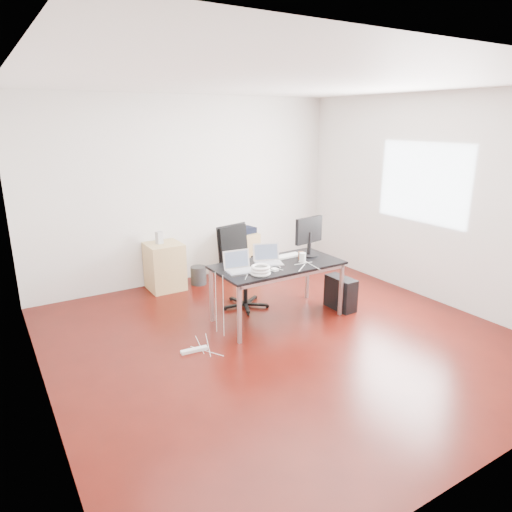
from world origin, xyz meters
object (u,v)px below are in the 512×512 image
filing_cabinet_left (165,266)px  filing_cabinet_right (240,254)px  office_chair (241,263)px  desk (278,268)px  pc_tower (341,293)px

filing_cabinet_left → filing_cabinet_right: 1.28m
filing_cabinet_left → filing_cabinet_right: same height
office_chair → filing_cabinet_right: 1.33m
office_chair → filing_cabinet_right: size_ratio=1.54×
office_chair → desk: bearing=-86.8°
filing_cabinet_left → pc_tower: size_ratio=1.56×
filing_cabinet_right → pc_tower: bearing=-77.3°
filing_cabinet_left → filing_cabinet_right: (1.28, 0.00, 0.00)m
filing_cabinet_left → filing_cabinet_right: size_ratio=1.00×
filing_cabinet_left → filing_cabinet_right: bearing=0.0°
office_chair → filing_cabinet_right: (0.63, 1.14, -0.26)m
desk → pc_tower: size_ratio=3.56×
office_chair → filing_cabinet_left: 1.34m
desk → pc_tower: 1.02m
desk → filing_cabinet_right: (0.45, 1.76, -0.33)m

